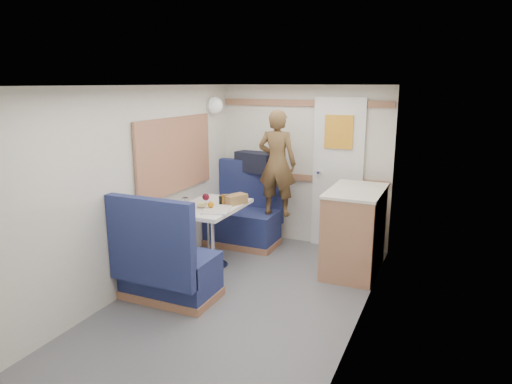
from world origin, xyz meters
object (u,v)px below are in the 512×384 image
at_px(tumbler_left, 185,203).
at_px(bread_loaf, 236,199).
at_px(dome_light, 215,105).
at_px(person, 277,163).
at_px(dinette_table, 211,219).
at_px(tray, 217,210).
at_px(cheese_block, 202,204).
at_px(tumbler_right, 226,200).
at_px(bench_far, 244,221).
at_px(beer_glass, 223,200).
at_px(galley_counter, 354,230).
at_px(duffel_bag, 256,162).
at_px(wine_glass, 206,198).
at_px(bench_near, 167,270).
at_px(orange_fruit, 211,205).
at_px(pepper_grinder, 221,200).

relative_size(tumbler_left, bread_loaf, 0.45).
height_order(dome_light, person, dome_light).
xyz_separation_m(dinette_table, tray, (0.16, -0.16, 0.16)).
relative_size(dinette_table, tray, 2.59).
distance_m(cheese_block, tumbler_right, 0.27).
bearing_deg(bench_far, beer_glass, -81.38).
bearing_deg(galley_counter, person, 164.91).
bearing_deg(dinette_table, cheese_block, -106.28).
relative_size(bench_far, duffel_bag, 1.98).
distance_m(tray, beer_glass, 0.25).
distance_m(tray, wine_glass, 0.18).
bearing_deg(tray, bench_near, -102.92).
distance_m(person, orange_fruit, 1.08).
height_order(duffel_bag, pepper_grinder, duffel_bag).
bearing_deg(person, orange_fruit, 64.99).
distance_m(tray, tumbler_left, 0.36).
bearing_deg(cheese_block, wine_glass, -22.35).
relative_size(bench_far, beer_glass, 9.77).
bearing_deg(dome_light, tumbler_left, -79.37).
xyz_separation_m(dinette_table, beer_glass, (0.12, 0.08, 0.21)).
xyz_separation_m(duffel_bag, tumbler_left, (-0.25, -1.32, -0.25)).
xyz_separation_m(duffel_bag, tray, (0.11, -1.28, -0.30)).
xyz_separation_m(dinette_table, wine_glass, (0.03, -0.15, 0.28)).
bearing_deg(bread_loaf, bench_near, -102.33).
bearing_deg(dinette_table, tumbler_right, 33.53).
relative_size(galley_counter, tray, 2.59).
relative_size(bench_near, galley_counter, 1.14).
relative_size(dinette_table, duffel_bag, 1.74).
xyz_separation_m(tumbler_right, beer_glass, (-0.02, -0.01, -0.00)).
bearing_deg(galley_counter, bread_loaf, -162.78).
distance_m(bench_far, galley_counter, 1.51).
bearing_deg(pepper_grinder, dinette_table, -151.18).
bearing_deg(dome_light, tray, -61.28).
bearing_deg(tumbler_right, person, 66.50).
distance_m(tumbler_left, pepper_grinder, 0.39).
relative_size(dome_light, bread_loaf, 0.79).
height_order(bench_near, wine_glass, bench_near).
xyz_separation_m(bench_near, person, (0.46, 1.69, 0.79)).
xyz_separation_m(bench_far, galley_counter, (1.47, -0.31, 0.17)).
relative_size(person, wine_glass, 7.58).
xyz_separation_m(tumbler_right, pepper_grinder, (-0.04, -0.04, -0.01)).
xyz_separation_m(orange_fruit, tumbler_left, (-0.28, -0.06, 0.01)).
xyz_separation_m(bench_near, wine_glass, (0.03, 0.72, 0.54)).
bearing_deg(tumbler_left, wine_glass, 14.28).
height_order(duffel_bag, tray, duffel_bag).
height_order(bench_near, bread_loaf, bench_near).
bearing_deg(beer_glass, galley_counter, 19.12).
bearing_deg(galley_counter, beer_glass, -160.88).
height_order(bench_far, bench_near, same).
distance_m(dome_light, beer_glass, 1.34).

